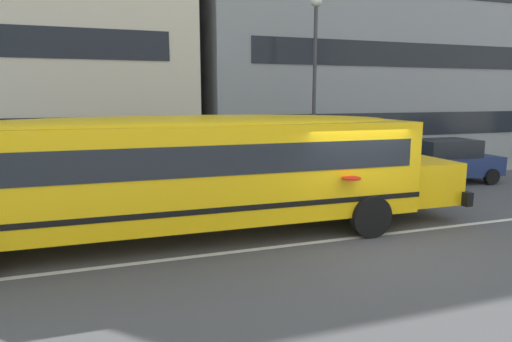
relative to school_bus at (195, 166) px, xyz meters
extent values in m
plane|color=#4C4C4F|center=(3.50, -1.24, -1.68)|extent=(400.00, 400.00, 0.00)
cube|color=gray|center=(3.50, 6.29, -1.68)|extent=(120.00, 3.00, 0.01)
cube|color=silver|center=(3.50, -1.24, -1.68)|extent=(110.00, 0.16, 0.01)
cube|color=yellow|center=(-0.24, 0.00, -0.11)|extent=(10.85, 2.62, 2.16)
cube|color=yellow|center=(5.95, -0.09, -0.65)|extent=(1.60, 2.09, 1.08)
cube|color=black|center=(6.73, -0.10, -1.01)|extent=(0.23, 2.46, 0.35)
cube|color=black|center=(-0.24, 0.00, 0.28)|extent=(10.20, 2.65, 0.63)
cube|color=black|center=(-0.24, 0.00, -0.75)|extent=(10.87, 2.65, 0.12)
ellipsoid|color=yellow|center=(-0.24, 0.00, 0.97)|extent=(10.41, 2.42, 0.35)
cylinder|color=red|center=(3.19, -1.46, -0.22)|extent=(0.44, 0.44, 0.03)
cylinder|color=black|center=(3.88, 1.17, -1.19)|extent=(0.99, 0.29, 0.98)
cylinder|color=black|center=(3.84, -1.29, -1.19)|extent=(0.99, 0.29, 0.98)
cube|color=navy|center=(10.28, 3.45, -1.03)|extent=(3.98, 1.90, 0.70)
cube|color=black|center=(10.13, 3.45, -0.36)|extent=(2.28, 1.67, 0.64)
cylinder|color=black|center=(11.62, 4.23, -1.38)|extent=(0.61, 0.21, 0.60)
cylinder|color=black|center=(11.53, 2.53, -1.38)|extent=(0.61, 0.21, 0.60)
cylinder|color=black|center=(9.02, 4.36, -1.38)|extent=(0.61, 0.21, 0.60)
cylinder|color=black|center=(8.94, 2.66, -1.38)|extent=(0.61, 0.21, 0.60)
cylinder|color=#38383D|center=(5.71, 5.59, 1.57)|extent=(0.14, 0.14, 6.50)
ellipsoid|color=silver|center=(5.71, 5.59, 4.97)|extent=(0.44, 0.44, 0.30)
cube|color=beige|center=(-5.73, 14.02, 4.72)|extent=(15.04, 12.46, 12.80)
cube|color=gray|center=(11.48, 12.89, 4.72)|extent=(18.01, 10.19, 12.80)
cube|color=black|center=(11.48, 7.77, 0.24)|extent=(15.13, 0.04, 1.10)
cube|color=black|center=(11.48, 7.77, 3.44)|extent=(15.13, 0.04, 1.10)
camera|label=1|loc=(-1.86, -9.78, 1.58)|focal=30.82mm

